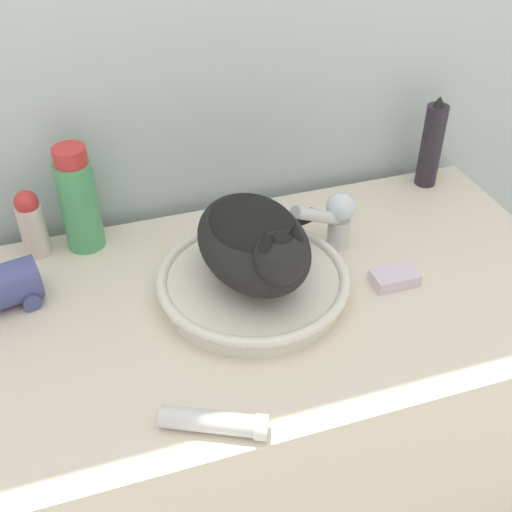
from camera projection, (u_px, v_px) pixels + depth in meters
wall_back at (206, 19)px, 1.20m from camera, size 8.00×0.05×2.40m
vanity_counter at (264, 435)px, 1.41m from camera, size 1.16×0.61×0.82m
sink_basin at (253, 282)px, 1.15m from camera, size 0.35×0.35×0.05m
cat at (256, 241)px, 1.09m from camera, size 0.27×0.28×0.17m
faucet at (335, 217)px, 1.23m from camera, size 0.15×0.09×0.14m
hairspray_can_black at (432, 144)px, 1.41m from camera, size 0.05×0.05×0.21m
deodorant_stick at (32, 224)px, 1.22m from camera, size 0.05×0.05×0.14m
mouthwash_bottle at (79, 200)px, 1.22m from camera, size 0.07×0.07×0.22m
cream_tube at (215, 422)px, 0.92m from camera, size 0.16×0.10×0.04m
soap_bar at (394, 278)px, 1.18m from camera, size 0.08×0.05×0.02m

